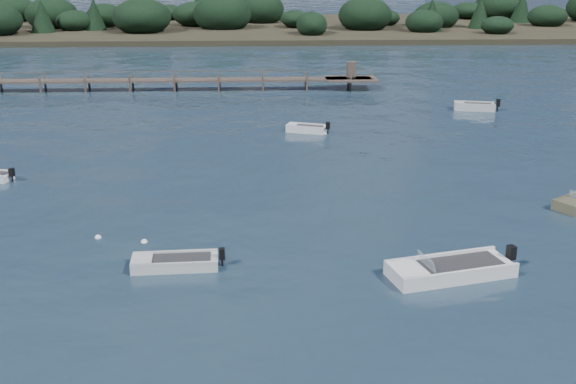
{
  "coord_description": "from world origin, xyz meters",
  "views": [
    {
      "loc": [
        -5.08,
        -22.33,
        13.48
      ],
      "look_at": [
        -3.59,
        14.0,
        1.0
      ],
      "focal_mm": 45.0,
      "sensor_mm": 36.0,
      "label": 1
    }
  ],
  "objects_px": {
    "dinghy_mid_grey": "(175,264)",
    "dinghy_mid_white_a": "(450,272)",
    "tender_far_white": "(306,130)",
    "tender_far_grey_b": "(474,108)",
    "jetty": "(87,81)"
  },
  "relations": [
    {
      "from": "dinghy_mid_grey",
      "to": "dinghy_mid_white_a",
      "type": "xyz_separation_m",
      "value": [
        11.92,
        -1.33,
        0.04
      ]
    },
    {
      "from": "tender_far_grey_b",
      "to": "dinghy_mid_grey",
      "type": "height_order",
      "value": "tender_far_grey_b"
    },
    {
      "from": "dinghy_mid_white_a",
      "to": "tender_far_white",
      "type": "bearing_deg",
      "value": 100.12
    },
    {
      "from": "dinghy_mid_grey",
      "to": "tender_far_white",
      "type": "bearing_deg",
      "value": 72.93
    },
    {
      "from": "tender_far_white",
      "to": "dinghy_mid_grey",
      "type": "relative_size",
      "value": 0.81
    },
    {
      "from": "tender_far_white",
      "to": "jetty",
      "type": "xyz_separation_m",
      "value": [
        -20.25,
        17.06,
        0.82
      ]
    },
    {
      "from": "jetty",
      "to": "tender_far_grey_b",
      "type": "bearing_deg",
      "value": -15.77
    },
    {
      "from": "tender_far_white",
      "to": "dinghy_mid_white_a",
      "type": "bearing_deg",
      "value": -79.88
    },
    {
      "from": "tender_far_grey_b",
      "to": "jetty",
      "type": "bearing_deg",
      "value": 164.23
    },
    {
      "from": "tender_far_white",
      "to": "tender_far_grey_b",
      "type": "height_order",
      "value": "tender_far_grey_b"
    },
    {
      "from": "tender_far_grey_b",
      "to": "dinghy_mid_grey",
      "type": "distance_m",
      "value": 38.36
    },
    {
      "from": "tender_far_grey_b",
      "to": "dinghy_mid_grey",
      "type": "xyz_separation_m",
      "value": [
        -22.36,
        -31.17,
        -0.04
      ]
    },
    {
      "from": "tender_far_grey_b",
      "to": "jetty",
      "type": "xyz_separation_m",
      "value": [
        -35.23,
        9.95,
        0.8
      ]
    },
    {
      "from": "dinghy_mid_grey",
      "to": "jetty",
      "type": "bearing_deg",
      "value": 107.37
    },
    {
      "from": "tender_far_white",
      "to": "jetty",
      "type": "distance_m",
      "value": 26.49
    }
  ]
}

